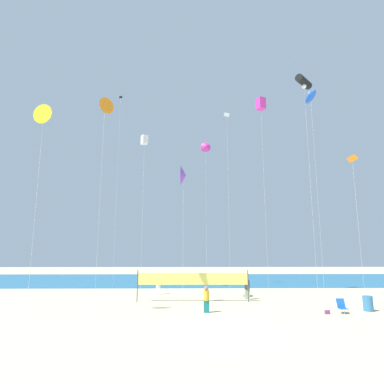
{
  "coord_description": "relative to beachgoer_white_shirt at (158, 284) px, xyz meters",
  "views": [
    {
      "loc": [
        -1.57,
        -16.65,
        3.99
      ],
      "look_at": [
        -1.15,
        8.02,
        8.45
      ],
      "focal_mm": 29.96,
      "sensor_mm": 36.0,
      "label": 1
    }
  ],
  "objects": [
    {
      "name": "ground_plane",
      "position": [
        4.13,
        -13.59,
        -0.95
      ],
      "size": [
        120.0,
        120.0,
        0.0
      ],
      "primitive_type": "plane",
      "color": "beige"
    },
    {
      "name": "ocean_band",
      "position": [
        4.13,
        14.54,
        -0.95
      ],
      "size": [
        120.0,
        20.0,
        0.01
      ],
      "primitive_type": "cube",
      "color": "#1E6B99",
      "rests_on": "ground"
    },
    {
      "name": "beachgoer_white_shirt",
      "position": [
        0.0,
        0.0,
        0.0
      ],
      "size": [
        0.41,
        0.41,
        1.78
      ],
      "rotation": [
        0.0,
        0.0,
        1.95
      ],
      "color": "white",
      "rests_on": "ground"
    },
    {
      "name": "beachgoer_charcoal_shirt",
      "position": [
        7.53,
        -3.14,
        0.01
      ],
      "size": [
        0.41,
        0.41,
        1.81
      ],
      "rotation": [
        0.0,
        0.0,
        1.64
      ],
      "color": "#99B28C",
      "rests_on": "ground"
    },
    {
      "name": "beachgoer_mustard_shirt",
      "position": [
        3.86,
        -8.61,
        -0.07
      ],
      "size": [
        0.38,
        0.38,
        1.66
      ],
      "rotation": [
        0.0,
        0.0,
        4.8
      ],
      "color": "#19727A",
      "rests_on": "ground"
    },
    {
      "name": "folding_beach_chair",
      "position": [
        12.51,
        -8.99,
        -0.49
      ],
      "size": [
        0.52,
        0.65,
        0.89
      ],
      "rotation": [
        0.0,
        0.0,
        -0.73
      ],
      "color": "#1959B2",
      "rests_on": "ground"
    },
    {
      "name": "trash_barrel",
      "position": [
        14.59,
        -8.29,
        -0.47
      ],
      "size": [
        0.63,
        0.63,
        0.97
      ],
      "primitive_type": "cylinder",
      "color": "teal",
      "rests_on": "ground"
    },
    {
      "name": "volleyball_net",
      "position": [
        3.06,
        -4.22,
        0.69
      ],
      "size": [
        8.78,
        0.2,
        2.4
      ],
      "color": "#4C4C51",
      "rests_on": "ground"
    },
    {
      "name": "beach_handbag",
      "position": [
        11.44,
        -9.23,
        -0.83
      ],
      "size": [
        0.3,
        0.15,
        0.24
      ],
      "primitive_type": "cube",
      "color": "#7A3872",
      "rests_on": "ground"
    },
    {
      "name": "kite_white_box",
      "position": [
        -1.97,
        2.53,
        14.57
      ],
      "size": [
        0.84,
        0.84,
        16.06
      ],
      "color": "silver",
      "rests_on": "ground"
    },
    {
      "name": "kite_magenta_delta",
      "position": [
        4.78,
        5.77,
        14.96
      ],
      "size": [
        1.19,
        0.51,
        16.53
      ],
      "color": "silver",
      "rests_on": "ground"
    },
    {
      "name": "kite_orange_delta",
      "position": [
        -3.46,
        -8.22,
        13.35
      ],
      "size": [
        1.16,
        1.19,
        14.92
      ],
      "color": "silver",
      "rests_on": "ground"
    },
    {
      "name": "kite_blue_inflatable",
      "position": [
        15.79,
        1.4,
        19.16
      ],
      "size": [
        0.95,
        2.24,
        20.74
      ],
      "color": "silver",
      "rests_on": "ground"
    },
    {
      "name": "kite_magenta_box",
      "position": [
        9.84,
        -0.9,
        17.16
      ],
      "size": [
        0.95,
        0.95,
        18.72
      ],
      "color": "silver",
      "rests_on": "ground"
    },
    {
      "name": "kite_black_diamond",
      "position": [
        -5.38,
        5.46,
        18.69
      ],
      "size": [
        0.5,
        0.5,
        22.08
      ],
      "color": "silver",
      "rests_on": "ground"
    },
    {
      "name": "kite_white_diamond",
      "position": [
        7.17,
        4.34,
        17.97
      ],
      "size": [
        0.89,
        0.89,
        19.54
      ],
      "color": "silver",
      "rests_on": "ground"
    },
    {
      "name": "kite_violet_delta",
      "position": [
        2.28,
        -4.46,
        9.08
      ],
      "size": [
        0.46,
        1.66,
        10.87
      ],
      "color": "silver",
      "rests_on": "ground"
    },
    {
      "name": "kite_yellow_delta",
      "position": [
        -6.57,
        -10.91,
        11.49
      ],
      "size": [
        1.33,
        0.5,
        13.11
      ],
      "color": "silver",
      "rests_on": "ground"
    },
    {
      "name": "kite_orange_diamond",
      "position": [
        14.85,
        -7.46,
        9.62
      ],
      "size": [
        0.64,
        0.63,
        10.94
      ],
      "color": "silver",
      "rests_on": "ground"
    },
    {
      "name": "kite_black_tube",
      "position": [
        12.98,
        -4.07,
        17.75
      ],
      "size": [
        1.92,
        1.95,
        19.1
      ],
      "color": "silver",
      "rests_on": "ground"
    }
  ]
}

